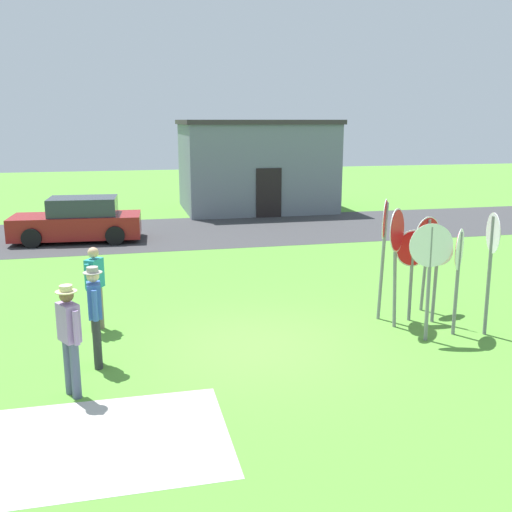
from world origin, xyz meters
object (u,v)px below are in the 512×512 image
object	(u,v)px
stop_sign_leaning_left	(458,263)
person_on_left	(69,334)
person_in_blue	(95,284)
stop_sign_center_cluster	(426,247)
stop_sign_low_front	(412,260)
stop_sign_rear_right	(437,263)
stop_sign_tallest	(396,246)
stop_sign_rear_left	(491,252)
stop_sign_far_back	(384,237)
parked_car_on_street	(78,221)
stop_sign_nearest	(430,261)
person_holding_notes	(95,311)

from	to	relation	value
stop_sign_leaning_left	person_on_left	size ratio (longest dim) A/B	1.20
person_in_blue	person_on_left	world-z (taller)	person_on_left
stop_sign_center_cluster	stop_sign_leaning_left	size ratio (longest dim) A/B	1.00
stop_sign_low_front	stop_sign_rear_right	size ratio (longest dim) A/B	1.03
stop_sign_rear_right	person_on_left	xyz separation A→B (m)	(-7.02, -1.81, -0.26)
stop_sign_center_cluster	person_in_blue	world-z (taller)	stop_sign_center_cluster
stop_sign_rear_right	person_in_blue	distance (m)	6.84
stop_sign_rear_right	person_in_blue	xyz separation A→B (m)	(-6.76, 1.02, -0.29)
stop_sign_rear_right	stop_sign_leaning_left	distance (m)	0.79
stop_sign_tallest	stop_sign_rear_left	distance (m)	1.75
person_on_left	stop_sign_far_back	bearing A→B (deg)	20.03
stop_sign_low_front	stop_sign_rear_right	bearing A→B (deg)	-22.37
parked_car_on_street	stop_sign_rear_left	distance (m)	13.93
parked_car_on_street	stop_sign_rear_left	xyz separation A→B (m)	(8.26, -11.18, 0.96)
stop_sign_tallest	stop_sign_rear_left	world-z (taller)	stop_sign_tallest
parked_car_on_street	stop_sign_low_front	xyz separation A→B (m)	(7.22, -10.09, 0.61)
parked_car_on_street	person_on_left	xyz separation A→B (m)	(0.65, -12.08, 0.30)
parked_car_on_street	stop_sign_nearest	bearing A→B (deg)	-57.88
stop_sign_rear_left	person_in_blue	bearing A→B (deg)	165.31
stop_sign_low_front	stop_sign_nearest	bearing A→B (deg)	-101.51
parked_car_on_street	stop_sign_low_front	world-z (taller)	stop_sign_low_front
parked_car_on_street	stop_sign_nearest	xyz separation A→B (m)	(7.00, -11.16, 0.85)
stop_sign_rear_right	person_in_blue	world-z (taller)	stop_sign_rear_right
stop_sign_leaning_left	person_in_blue	distance (m)	7.01
person_in_blue	stop_sign_center_cluster	bearing A→B (deg)	-2.75
stop_sign_center_cluster	person_holding_notes	world-z (taller)	stop_sign_center_cluster
parked_car_on_street	stop_sign_tallest	bearing A→B (deg)	-57.05
stop_sign_tallest	person_on_left	bearing A→B (deg)	-164.18
person_in_blue	stop_sign_low_front	bearing A→B (deg)	-7.55
stop_sign_nearest	stop_sign_tallest	world-z (taller)	stop_sign_tallest
stop_sign_far_back	person_holding_notes	xyz separation A→B (m)	(-5.69, -1.16, -0.77)
stop_sign_rear_left	person_in_blue	world-z (taller)	stop_sign_rear_left
stop_sign_nearest	stop_sign_rear_right	distance (m)	1.15
stop_sign_nearest	stop_sign_rear_left	world-z (taller)	stop_sign_rear_left
stop_sign_low_front	stop_sign_tallest	xyz separation A→B (m)	(-0.51, -0.27, 0.37)
stop_sign_nearest	stop_sign_far_back	bearing A→B (deg)	104.76
stop_sign_tallest	stop_sign_center_cluster	bearing A→B (deg)	35.27
stop_sign_far_back	person_holding_notes	world-z (taller)	stop_sign_far_back
stop_sign_low_front	stop_sign_tallest	bearing A→B (deg)	-151.90
stop_sign_low_front	stop_sign_far_back	bearing A→B (deg)	159.80
stop_sign_leaning_left	stop_sign_far_back	world-z (taller)	stop_sign_far_back
stop_sign_rear_left	person_on_left	xyz separation A→B (m)	(-7.61, -0.90, -0.66)
stop_sign_nearest	stop_sign_tallest	size ratio (longest dim) A/B	0.93
parked_car_on_street	person_in_blue	distance (m)	9.30
person_in_blue	stop_sign_rear_right	bearing A→B (deg)	-8.59
person_on_left	stop_sign_nearest	bearing A→B (deg)	8.22
stop_sign_nearest	stop_sign_rear_left	distance (m)	1.26
stop_sign_far_back	stop_sign_leaning_left	bearing A→B (deg)	-48.86
stop_sign_rear_right	stop_sign_far_back	size ratio (longest dim) A/B	0.73
stop_sign_low_front	person_holding_notes	xyz separation A→B (m)	(-6.24, -0.95, -0.32)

